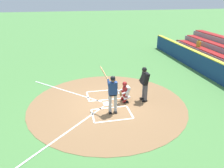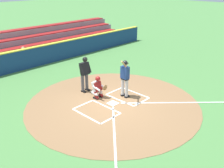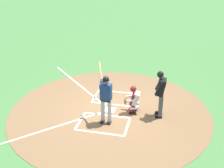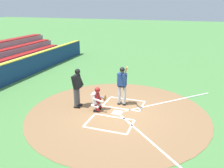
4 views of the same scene
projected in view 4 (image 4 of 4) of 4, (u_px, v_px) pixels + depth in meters
The scene contains 7 objects.
ground_plane at pixel (117, 113), 10.52m from camera, with size 120.00×120.00×0.00m, color #4C8442.
dirt_circle at pixel (117, 113), 10.52m from camera, with size 8.00×8.00×0.01m, color olive.
home_plate_and_chalk at pixel (137, 115), 10.24m from camera, with size 7.93×4.91×0.01m.
batter at pixel (122, 83), 10.99m from camera, with size 0.95×0.68×2.13m.
catcher at pixel (97, 99), 10.56m from camera, with size 0.62×0.61×1.13m.
plate_umpire at pixel (77, 85), 10.78m from camera, with size 0.59×0.43×1.86m.
baseball at pixel (104, 115), 10.23m from camera, with size 0.07×0.07×0.07m, color white.
Camera 4 is at (9.07, 2.89, 4.65)m, focal length 37.78 mm.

